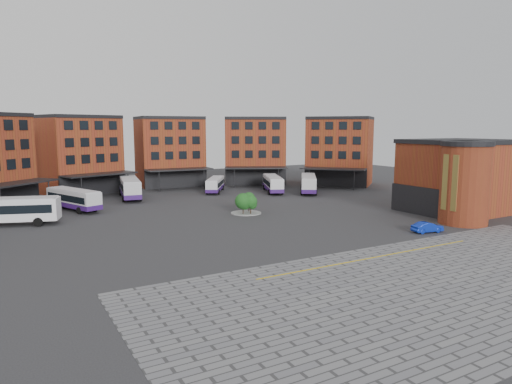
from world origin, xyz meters
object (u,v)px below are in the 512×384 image
bus_a (6,209)px  blue_car (427,227)px  bus_b (74,199)px  bus_f (309,183)px  bus_c (130,187)px  bus_d (215,184)px  tree_island (247,202)px  bus_e (273,183)px

bus_a → blue_car: bearing=-105.2°
bus_b → bus_f: (41.78, -2.06, 0.05)m
bus_a → bus_c: (19.26, 14.91, -0.18)m
bus_a → bus_b: bus_a is taller
bus_b → bus_d: bearing=-6.8°
bus_f → bus_a: bearing=-139.0°
bus_b → bus_c: bus_c is taller
tree_island → bus_a: size_ratio=0.35×
blue_car → bus_f: bearing=-2.7°
tree_island → bus_e: (14.93, 17.21, -0.03)m
bus_b → bus_f: 41.83m
bus_b → bus_c: size_ratio=0.89×
bus_f → blue_car: bearing=-67.5°
bus_c → blue_car: size_ratio=3.36×
bus_d → bus_e: 11.08m
bus_a → blue_car: (43.20, -28.84, -1.46)m
tree_island → bus_d: tree_island is taller
tree_island → bus_c: (-10.90, 22.98, 0.20)m
tree_island → bus_a: bearing=165.0°
bus_a → bus_c: 24.36m
tree_island → blue_car: bearing=-57.9°
tree_island → bus_a: (-30.16, 8.07, 0.38)m
bus_f → bus_c: bearing=-161.9°
bus_c → bus_a: bearing=-132.5°
bus_b → bus_d: size_ratio=1.21×
bus_c → bus_e: size_ratio=1.15×
bus_d → bus_f: bearing=1.4°
bus_a → tree_island: bearing=-86.4°
tree_island → bus_e: bus_e is taller
bus_e → bus_c: bearing=-169.6°
tree_island → bus_f: bus_f is taller
bus_a → blue_car: bus_a is taller
tree_island → bus_c: bearing=115.4°
tree_island → bus_c: bus_c is taller
tree_island → blue_car: size_ratio=1.15×
tree_island → bus_a: bus_a is taller
bus_e → blue_car: size_ratio=2.91×
bus_c → bus_f: 32.90m
tree_island → bus_d: 23.29m
bus_c → bus_d: 16.21m
bus_d → tree_island: bearing=-70.6°
bus_d → bus_a: bearing=-125.0°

